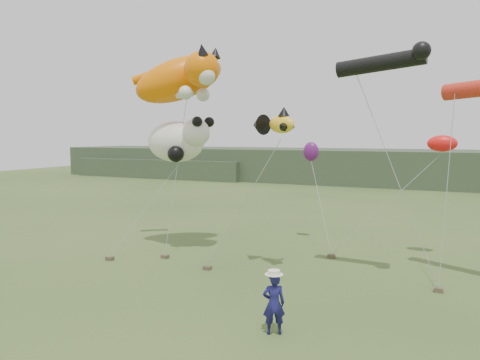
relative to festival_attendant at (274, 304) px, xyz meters
name	(u,v)px	position (x,y,z in m)	size (l,w,h in m)	color
ground	(221,315)	(-2.04, 0.66, -0.90)	(120.00, 120.00, 0.00)	#385123
headland	(367,167)	(-5.15, 45.35, 1.03)	(90.00, 13.00, 4.00)	#2D3D28
festival_attendant	(274,304)	(0.00, 0.00, 0.00)	(0.65, 0.43, 1.79)	#181654
sandbag_anchors	(243,265)	(-3.69, 5.97, -0.81)	(14.22, 4.92, 0.17)	brown
cat_kite	(183,78)	(-7.58, 7.51, 7.61)	(5.89, 4.30, 3.34)	orange
fish_kite	(273,124)	(-2.28, 5.81, 5.29)	(2.36, 1.55, 1.14)	yellow
tube_kites	(446,74)	(4.13, 7.12, 7.12)	(7.51, 3.01, 1.98)	black
panda_kite	(179,141)	(-8.01, 7.70, 4.56)	(3.60, 2.33, 2.24)	white
misc_kites	(386,147)	(1.44, 11.55, 4.26)	(7.58, 1.79, 1.39)	red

